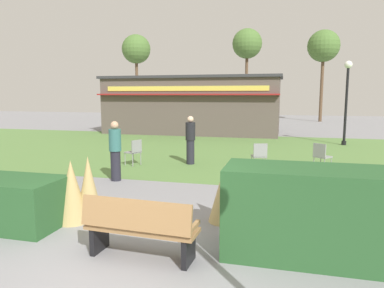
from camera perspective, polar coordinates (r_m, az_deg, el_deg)
The scene contains 19 objects.
ground_plane at distance 5.31m, azimuth -12.08°, elevation -19.45°, with size 80.00×80.00×0.00m, color gray.
lawn_patch at distance 15.60m, azimuth 6.31°, elevation -1.08°, with size 36.00×12.00×0.01m, color #5B8442.
park_bench at distance 5.44m, azimuth -8.33°, elevation -13.13°, with size 1.73×0.61×0.95m.
hedge_left at distance 7.50m, azimuth -27.20°, elevation -8.25°, with size 1.98×1.10×0.90m, color #28562B.
hedge_right at distance 5.68m, azimuth 18.71°, elevation -10.41°, with size 2.61×1.10×1.36m, color #28562B.
ornamental_grass_behind_left at distance 7.21m, azimuth -18.67°, elevation -7.18°, with size 0.62×0.62×1.20m, color tan.
ornamental_grass_behind_right at distance 7.22m, azimuth -16.16°, elevation -6.83°, with size 0.53×0.53×1.25m, color tan.
ornamental_grass_behind_center at distance 6.89m, azimuth 5.24°, elevation -7.79°, with size 0.62×0.62×1.13m, color tan.
lamppost_far at distance 18.66m, azimuth 23.49°, elevation 7.57°, with size 0.36×0.36×4.01m.
food_kiosk at distance 22.61m, azimuth -0.00°, elevation 6.26°, with size 11.01×4.20×3.54m.
cafe_chair_west at distance 11.64m, azimuth 10.72°, elevation -1.62°, with size 0.55×0.55×0.89m.
cafe_chair_east at distance 12.41m, azimuth -9.16°, elevation -1.00°, with size 0.58×0.58×0.89m.
cafe_chair_center at distance 12.10m, azimuth 19.94°, elevation -1.60°, with size 0.62×0.62×0.89m.
person_strolling at distance 12.44m, azimuth -0.26°, elevation 0.68°, with size 0.34×0.34×1.69m.
person_standing at distance 10.28m, azimuth -12.15°, elevation -1.03°, with size 0.34×0.34×1.69m.
parked_car_west_slot at distance 28.96m, azimuth 5.82°, elevation 4.33°, with size 4.34×2.34×1.20m.
tree_left_bg at distance 35.41m, azimuth 8.80°, elevation 15.42°, with size 2.80×2.80×8.61m.
tree_right_bg at distance 36.58m, azimuth -8.90°, elevation 14.62°, with size 2.80×2.80×8.25m.
tree_center_bg at distance 34.70m, azimuth 20.27°, elevation 14.36°, with size 2.80×2.80×8.09m.
Camera 1 is at (2.16, -4.20, 2.42)m, focal length 33.40 mm.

